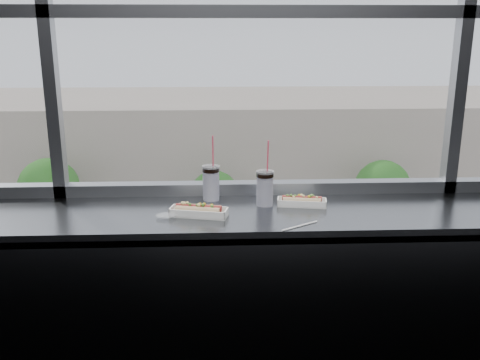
{
  "coord_description": "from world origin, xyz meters",
  "views": [
    {
      "loc": [
        -0.21,
        -1.14,
        1.92
      ],
      "look_at": [
        -0.1,
        1.23,
        1.25
      ],
      "focal_mm": 40.0,
      "sensor_mm": 36.0,
      "label": 1
    }
  ],
  "objects_px": {
    "car_far_c": "(467,250)",
    "pedestrian_d": "(336,229)",
    "pedestrian_a": "(107,234)",
    "car_near_b": "(14,343)",
    "loose_straw": "(300,226)",
    "tree_center": "(215,196)",
    "tree_right": "(383,188)",
    "wrapper": "(166,215)",
    "pedestrian_c": "(275,226)",
    "soda_cup_left": "(211,181)",
    "car_far_b": "(285,256)",
    "car_near_c": "(213,340)",
    "hotdog_tray_right": "(302,201)",
    "soda_cup_right": "(265,186)",
    "tree_left": "(49,189)",
    "car_near_d": "(374,338)",
    "hotdog_tray_left": "(199,211)"
  },
  "relations": [
    {
      "from": "tree_center",
      "to": "car_near_d",
      "type": "bearing_deg",
      "value": -61.89
    },
    {
      "from": "car_far_b",
      "to": "tree_right",
      "type": "relative_size",
      "value": 1.08
    },
    {
      "from": "car_far_b",
      "to": "car_far_c",
      "type": "bearing_deg",
      "value": -96.28
    },
    {
      "from": "pedestrian_d",
      "to": "pedestrian_c",
      "type": "bearing_deg",
      "value": 75.63
    },
    {
      "from": "car_near_d",
      "to": "car_near_b",
      "type": "xyz_separation_m",
      "value": [
        -14.23,
        0.0,
        0.16
      ]
    },
    {
      "from": "tree_left",
      "to": "tree_center",
      "type": "height_order",
      "value": "tree_left"
    },
    {
      "from": "pedestrian_c",
      "to": "loose_straw",
      "type": "bearing_deg",
      "value": 173.62
    },
    {
      "from": "car_far_c",
      "to": "car_near_d",
      "type": "bearing_deg",
      "value": 133.5
    },
    {
      "from": "pedestrian_c",
      "to": "tree_right",
      "type": "relative_size",
      "value": 0.37
    },
    {
      "from": "soda_cup_left",
      "to": "tree_right",
      "type": "height_order",
      "value": "soda_cup_left"
    },
    {
      "from": "car_near_b",
      "to": "pedestrian_d",
      "type": "distance_m",
      "value": 19.3
    },
    {
      "from": "car_near_d",
      "to": "pedestrian_a",
      "type": "bearing_deg",
      "value": 56.16
    },
    {
      "from": "loose_straw",
      "to": "car_near_c",
      "type": "relative_size",
      "value": 0.03
    },
    {
      "from": "car_near_c",
      "to": "tree_right",
      "type": "height_order",
      "value": "tree_right"
    },
    {
      "from": "tree_center",
      "to": "tree_right",
      "type": "xyz_separation_m",
      "value": [
        10.21,
        0.0,
        0.36
      ]
    },
    {
      "from": "pedestrian_c",
      "to": "tree_left",
      "type": "xyz_separation_m",
      "value": [
        -13.56,
        -0.74,
        2.83
      ]
    },
    {
      "from": "hotdog_tray_right",
      "to": "soda_cup_left",
      "type": "bearing_deg",
      "value": 174.3
    },
    {
      "from": "hotdog_tray_right",
      "to": "pedestrian_a",
      "type": "relative_size",
      "value": 0.12
    },
    {
      "from": "pedestrian_d",
      "to": "pedestrian_a",
      "type": "xyz_separation_m",
      "value": [
        -13.91,
        -0.3,
        0.02
      ]
    },
    {
      "from": "soda_cup_left",
      "to": "tree_center",
      "type": "relative_size",
      "value": 0.07
    },
    {
      "from": "soda_cup_left",
      "to": "wrapper",
      "type": "height_order",
      "value": "soda_cup_left"
    },
    {
      "from": "car_near_c",
      "to": "pedestrian_c",
      "type": "relative_size",
      "value": 3.08
    },
    {
      "from": "pedestrian_d",
      "to": "wrapper",
      "type": "bearing_deg",
      "value": 165.07
    },
    {
      "from": "pedestrian_c",
      "to": "car_far_c",
      "type": "bearing_deg",
      "value": -115.2
    },
    {
      "from": "loose_straw",
      "to": "car_far_c",
      "type": "relative_size",
      "value": 0.03
    },
    {
      "from": "loose_straw",
      "to": "tree_center",
      "type": "xyz_separation_m",
      "value": [
        -0.53,
        28.49,
        -8.85
      ]
    },
    {
      "from": "soda_cup_left",
      "to": "hotdog_tray_right",
      "type": "bearing_deg",
      "value": -14.9
    },
    {
      "from": "soda_cup_right",
      "to": "pedestrian_d",
      "type": "bearing_deg",
      "value": 75.86
    },
    {
      "from": "car_far_c",
      "to": "pedestrian_d",
      "type": "relative_size",
      "value": 3.24
    },
    {
      "from": "pedestrian_c",
      "to": "pedestrian_d",
      "type": "bearing_deg",
      "value": -104.37
    },
    {
      "from": "hotdog_tray_right",
      "to": "tree_center",
      "type": "distance_m",
      "value": 29.58
    },
    {
      "from": "car_far_c",
      "to": "pedestrian_c",
      "type": "bearing_deg",
      "value": 61.27
    },
    {
      "from": "soda_cup_right",
      "to": "tree_left",
      "type": "xyz_separation_m",
      "value": [
        -10.17,
        28.19,
        -8.35
      ]
    },
    {
      "from": "hotdog_tray_left",
      "to": "pedestrian_d",
      "type": "xyz_separation_m",
      "value": [
        7.36,
        28.14,
        -11.05
      ]
    },
    {
      "from": "tree_right",
      "to": "pedestrian_d",
      "type": "bearing_deg",
      "value": -175.84
    },
    {
      "from": "car_near_c",
      "to": "pedestrian_a",
      "type": "height_order",
      "value": "pedestrian_a"
    },
    {
      "from": "soda_cup_right",
      "to": "car_near_c",
      "type": "bearing_deg",
      "value": 91.73
    },
    {
      "from": "car_far_b",
      "to": "pedestrian_c",
      "type": "bearing_deg",
      "value": -6.1
    },
    {
      "from": "car_far_c",
      "to": "car_far_b",
      "type": "distance_m",
      "value": 10.05
    },
    {
      "from": "hotdog_tray_right",
      "to": "car_near_b",
      "type": "bearing_deg",
      "value": 126.58
    },
    {
      "from": "car_near_d",
      "to": "pedestrian_c",
      "type": "xyz_separation_m",
      "value": [
        -2.61,
        12.74,
        0.03
      ]
    },
    {
      "from": "wrapper",
      "to": "tree_left",
      "type": "relative_size",
      "value": 0.02
    },
    {
      "from": "soda_cup_right",
      "to": "loose_straw",
      "type": "distance_m",
      "value": 0.34
    },
    {
      "from": "hotdog_tray_left",
      "to": "pedestrian_d",
      "type": "height_order",
      "value": "hotdog_tray_left"
    },
    {
      "from": "pedestrian_c",
      "to": "wrapper",
      "type": "bearing_deg",
      "value": 172.46
    },
    {
      "from": "hotdog_tray_right",
      "to": "wrapper",
      "type": "bearing_deg",
      "value": -158.11
    },
    {
      "from": "pedestrian_a",
      "to": "car_near_b",
      "type": "bearing_deg",
      "value": 173.22
    },
    {
      "from": "soda_cup_right",
      "to": "pedestrian_c",
      "type": "height_order",
      "value": "soda_cup_right"
    },
    {
      "from": "car_far_c",
      "to": "car_near_c",
      "type": "xyz_separation_m",
      "value": [
        -13.94,
        -8.0,
        -0.12
      ]
    },
    {
      "from": "wrapper",
      "to": "pedestrian_c",
      "type": "bearing_deg",
      "value": 82.46
    }
  ]
}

